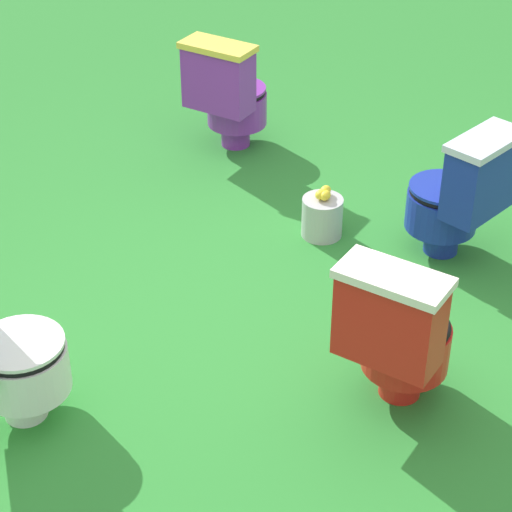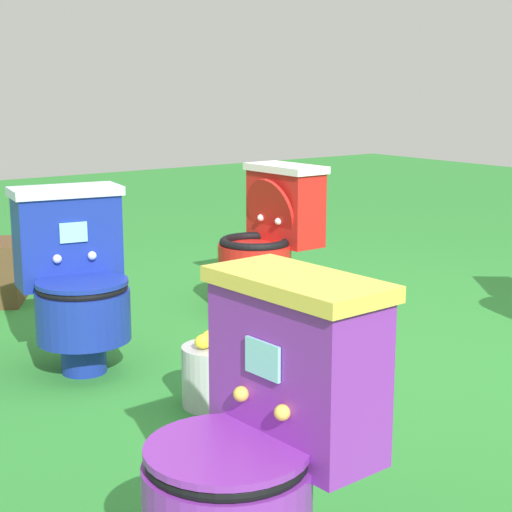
{
  "view_description": "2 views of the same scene",
  "coord_description": "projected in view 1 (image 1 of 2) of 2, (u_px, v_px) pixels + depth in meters",
  "views": [
    {
      "loc": [
        -2.99,
        -2.0,
        2.79
      ],
      "look_at": [
        0.06,
        0.08,
        0.32
      ],
      "focal_mm": 67.55,
      "sensor_mm": 36.0,
      "label": 1
    },
    {
      "loc": [
        2.4,
        2.55,
        1.15
      ],
      "look_at": [
        0.46,
        -0.06,
        0.46
      ],
      "focal_mm": 58.7,
      "sensor_mm": 36.0,
      "label": 2
    }
  ],
  "objects": [
    {
      "name": "toilet_red",
      "position": [
        399.0,
        333.0,
        3.89
      ],
      "size": [
        0.5,
        0.44,
        0.73
      ],
      "rotation": [
        0.0,
        0.0,
        4.74
      ],
      "color": "red",
      "rests_on": "ground"
    },
    {
      "name": "toilet_purple",
      "position": [
        229.0,
        94.0,
        5.83
      ],
      "size": [
        0.51,
        0.44,
        0.73
      ],
      "rotation": [
        0.0,
        0.0,
        4.77
      ],
      "color": "purple",
      "rests_on": "ground"
    },
    {
      "name": "toilet_blue",
      "position": [
        459.0,
        194.0,
        4.82
      ],
      "size": [
        0.48,
        0.55,
        0.73
      ],
      "rotation": [
        0.0,
        0.0,
        6.11
      ],
      "color": "#192D9E",
      "rests_on": "ground"
    },
    {
      "name": "ground",
      "position": [
        263.0,
        324.0,
        4.54
      ],
      "size": [
        14.0,
        14.0,
        0.0
      ],
      "primitive_type": "plane",
      "color": "#2D8433"
    },
    {
      "name": "lemon_bucket",
      "position": [
        322.0,
        216.0,
        5.13
      ],
      "size": [
        0.22,
        0.22,
        0.28
      ],
      "color": "#B7B7BF",
      "rests_on": "ground"
    }
  ]
}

